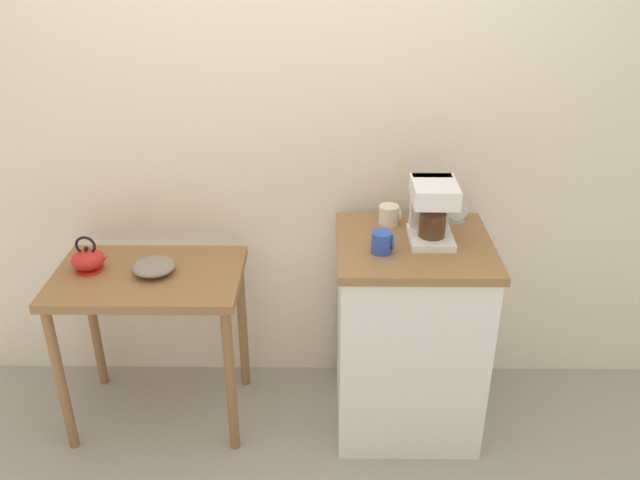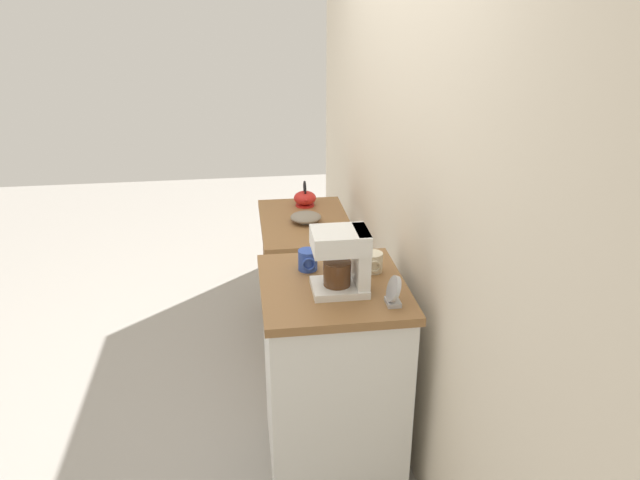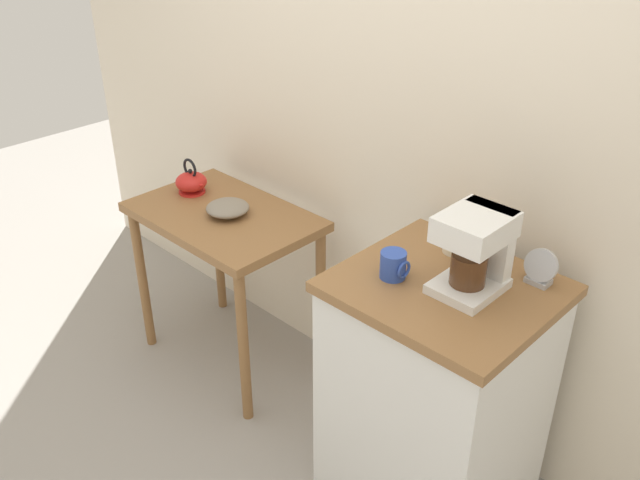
{
  "view_description": "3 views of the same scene",
  "coord_description": "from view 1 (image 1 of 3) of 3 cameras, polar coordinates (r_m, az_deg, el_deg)",
  "views": [
    {
      "loc": [
        0.18,
        -2.4,
        2.17
      ],
      "look_at": [
        0.16,
        -0.05,
        0.98
      ],
      "focal_mm": 36.89,
      "sensor_mm": 36.0,
      "label": 1
    },
    {
      "loc": [
        2.74,
        -0.32,
        2.07
      ],
      "look_at": [
        0.12,
        0.04,
        0.94
      ],
      "focal_mm": 33.85,
      "sensor_mm": 36.0,
      "label": 2
    },
    {
      "loc": [
        1.52,
        -1.53,
        2.09
      ],
      "look_at": [
        0.03,
        -0.0,
        0.89
      ],
      "focal_mm": 38.39,
      "sensor_mm": 36.0,
      "label": 3
    }
  ],
  "objects": [
    {
      "name": "bowl_stoneware",
      "position": [
        2.89,
        -14.22,
        -2.27
      ],
      "size": [
        0.18,
        0.18,
        0.06
      ],
      "color": "gray",
      "rests_on": "wooden_table"
    },
    {
      "name": "mug_blue",
      "position": [
        2.64,
        5.41,
        -0.2
      ],
      "size": [
        0.09,
        0.08,
        0.09
      ],
      "color": "#2D4CAD",
      "rests_on": "kitchen_counter"
    },
    {
      "name": "coffee_maker",
      "position": [
        2.74,
        9.71,
        2.78
      ],
      "size": [
        0.18,
        0.22,
        0.26
      ],
      "color": "white",
      "rests_on": "kitchen_counter"
    },
    {
      "name": "teakettle",
      "position": [
        2.99,
        -19.45,
        -1.59
      ],
      "size": [
        0.17,
        0.14,
        0.16
      ],
      "color": "red",
      "rests_on": "wooden_table"
    },
    {
      "name": "kitchen_counter",
      "position": [
        2.99,
        7.65,
        -8.12
      ],
      "size": [
        0.65,
        0.6,
        0.93
      ],
      "color": "white",
      "rests_on": "ground_plane"
    },
    {
      "name": "mug_small_cream",
      "position": [
        2.89,
        6.03,
        2.2
      ],
      "size": [
        0.09,
        0.09,
        0.08
      ],
      "color": "beige",
      "rests_on": "kitchen_counter"
    },
    {
      "name": "ground_plane",
      "position": [
        3.24,
        -2.91,
        -15.22
      ],
      "size": [
        8.0,
        8.0,
        0.0
      ],
      "primitive_type": "plane",
      "color": "gray"
    },
    {
      "name": "table_clock",
      "position": [
        2.95,
        11.74,
        2.47
      ],
      "size": [
        0.11,
        0.05,
        0.12
      ],
      "color": "#B2B5BA",
      "rests_on": "kitchen_counter"
    },
    {
      "name": "back_wall",
      "position": [
        2.94,
        -1.09,
        11.71
      ],
      "size": [
        4.4,
        0.1,
        2.8
      ],
      "primitive_type": "cube",
      "color": "beige",
      "rests_on": "ground_plane"
    },
    {
      "name": "wooden_table",
      "position": [
        2.97,
        -14.52,
        -4.76
      ],
      "size": [
        0.81,
        0.53,
        0.77
      ],
      "color": "olive",
      "rests_on": "ground_plane"
    }
  ]
}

